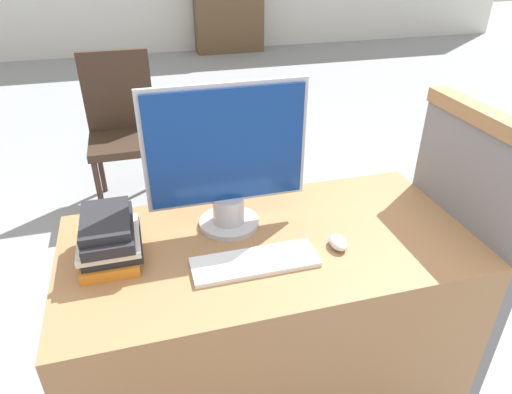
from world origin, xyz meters
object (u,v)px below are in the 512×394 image
(book_stack, at_px, (109,238))
(keyboard, at_px, (255,262))
(monitor, at_px, (227,161))
(mouse, at_px, (338,242))
(far_chair, at_px, (122,123))

(book_stack, bearing_deg, keyboard, -20.69)
(monitor, xyz_separation_m, mouse, (0.31, -0.22, -0.23))
(book_stack, xyz_separation_m, far_chair, (0.03, 1.71, -0.26))
(book_stack, bearing_deg, far_chair, 88.94)
(mouse, height_order, far_chair, far_chair)
(monitor, bearing_deg, mouse, -35.24)
(keyboard, bearing_deg, far_chair, 101.87)
(keyboard, distance_m, mouse, 0.28)
(monitor, relative_size, mouse, 6.20)
(keyboard, distance_m, book_stack, 0.46)
(keyboard, bearing_deg, book_stack, 159.31)
(monitor, distance_m, mouse, 0.45)
(monitor, xyz_separation_m, book_stack, (-0.39, -0.07, -0.18))
(monitor, height_order, far_chair, monitor)
(keyboard, xyz_separation_m, far_chair, (-0.39, 1.87, -0.20))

